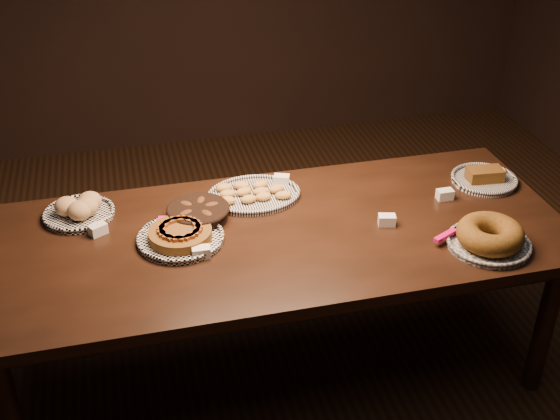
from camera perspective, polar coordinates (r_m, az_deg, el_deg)
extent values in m
plane|color=black|center=(3.33, -0.22, -12.62)|extent=(5.00, 5.00, 0.00)
cube|color=black|center=(2.88, -0.25, -2.18)|extent=(2.40, 1.00, 0.05)
cylinder|color=black|center=(2.82, -20.94, -15.58)|extent=(0.08, 0.08, 0.70)
cylinder|color=black|center=(3.22, 20.74, -8.70)|extent=(0.08, 0.08, 0.70)
cylinder|color=black|center=(3.39, -20.01, -6.31)|extent=(0.08, 0.08, 0.70)
cylinder|color=black|center=(3.73, 14.69, -1.58)|extent=(0.08, 0.08, 0.70)
torus|color=white|center=(2.82, -8.09, -2.16)|extent=(0.35, 0.35, 0.02)
cylinder|color=#4B290F|center=(2.82, -8.11, -1.96)|extent=(0.32, 0.32, 0.04)
cube|color=#53280E|center=(2.79, -6.77, -1.57)|extent=(0.05, 0.09, 0.01)
cube|color=#53280E|center=(2.82, -6.84, -1.15)|extent=(0.05, 0.09, 0.01)
cube|color=#53280E|center=(2.85, -7.33, -0.85)|extent=(0.08, 0.08, 0.01)
cube|color=#53280E|center=(2.86, -8.06, -0.75)|extent=(0.09, 0.04, 0.01)
cube|color=#53280E|center=(2.85, -8.82, -0.89)|extent=(0.09, 0.06, 0.01)
cube|color=#53280E|center=(2.83, -9.37, -1.22)|extent=(0.07, 0.08, 0.01)
cube|color=#53280E|center=(2.80, -9.55, -1.65)|extent=(0.03, 0.09, 0.01)
cube|color=#53280E|center=(2.77, -9.28, -2.03)|extent=(0.07, 0.09, 0.01)
cube|color=#53280E|center=(2.75, -8.64, -2.26)|extent=(0.09, 0.06, 0.01)
cube|color=#53280E|center=(2.75, -7.83, -2.23)|extent=(0.09, 0.03, 0.01)
cube|color=#53280E|center=(2.76, -7.13, -1.98)|extent=(0.08, 0.07, 0.01)
cube|color=#E70B71|center=(2.93, -8.69, -0.65)|extent=(0.12, 0.04, 0.02)
cube|color=silver|center=(2.93, -6.14, -0.53)|extent=(0.15, 0.05, 0.00)
torus|color=black|center=(3.09, -2.14, 1.36)|extent=(0.33, 0.33, 0.02)
ellipsoid|color=#A3652F|center=(3.03, -4.28, 0.79)|extent=(0.08, 0.06, 0.03)
ellipsoid|color=#A3652F|center=(3.03, -2.57, 0.89)|extent=(0.08, 0.05, 0.03)
ellipsoid|color=#A3652F|center=(3.05, -1.35, 1.10)|extent=(0.07, 0.05, 0.03)
ellipsoid|color=#A3652F|center=(3.06, 0.26, 1.22)|extent=(0.08, 0.06, 0.03)
ellipsoid|color=#A3652F|center=(3.08, -4.28, 1.34)|extent=(0.07, 0.05, 0.03)
ellipsoid|color=#A3652F|center=(3.09, -2.95, 1.51)|extent=(0.08, 0.06, 0.03)
ellipsoid|color=#A3652F|center=(3.09, -1.56, 1.53)|extent=(0.07, 0.05, 0.03)
ellipsoid|color=#A3652F|center=(3.11, -0.28, 1.74)|extent=(0.08, 0.06, 0.03)
ellipsoid|color=#A3652F|center=(3.13, -4.57, 1.84)|extent=(0.07, 0.05, 0.03)
ellipsoid|color=#A3652F|center=(3.14, -3.17, 2.01)|extent=(0.08, 0.06, 0.03)
ellipsoid|color=#A3652F|center=(3.14, -1.60, 2.08)|extent=(0.08, 0.06, 0.03)
torus|color=black|center=(2.88, 16.61, -2.51)|extent=(0.33, 0.33, 0.02)
torus|color=brown|center=(2.86, 16.72, -1.88)|extent=(0.31, 0.31, 0.09)
cube|color=#E70B71|center=(2.86, 13.29, -2.02)|extent=(0.12, 0.07, 0.02)
cube|color=silver|center=(2.96, 14.83, -1.17)|extent=(0.15, 0.10, 0.00)
cylinder|color=black|center=(2.95, -6.66, -0.26)|extent=(0.28, 0.28, 0.06)
torus|color=black|center=(2.94, -6.68, 0.07)|extent=(0.26, 0.26, 0.02)
ellipsoid|color=black|center=(2.95, -5.56, 0.29)|extent=(0.08, 0.06, 0.04)
ellipsoid|color=black|center=(2.99, -6.44, 0.63)|extent=(0.07, 0.09, 0.04)
ellipsoid|color=black|center=(2.97, -7.61, 0.34)|extent=(0.09, 0.09, 0.04)
ellipsoid|color=black|center=(2.91, -7.64, -0.38)|extent=(0.09, 0.07, 0.04)
ellipsoid|color=black|center=(2.89, -5.96, -0.43)|extent=(0.08, 0.09, 0.04)
torus|color=white|center=(3.07, -16.04, -0.18)|extent=(0.30, 0.30, 0.02)
ellipsoid|color=#9C7848|center=(3.06, -16.95, 0.29)|extent=(0.10, 0.10, 0.08)
ellipsoid|color=#9C7848|center=(3.08, -15.20, 0.70)|extent=(0.10, 0.10, 0.08)
ellipsoid|color=#9C7848|center=(3.02, -15.97, -0.05)|extent=(0.10, 0.10, 0.08)
ellipsoid|color=#9C7848|center=(3.04, -15.47, 0.25)|extent=(0.10, 0.10, 0.08)
torus|color=black|center=(3.34, 16.27, 2.49)|extent=(0.30, 0.30, 0.02)
cube|color=#4B290F|center=(3.33, 16.32, 2.80)|extent=(0.17, 0.10, 0.06)
cube|color=white|center=(2.72, -6.42, -3.43)|extent=(0.07, 0.05, 0.04)
cube|color=white|center=(3.19, 0.12, 2.47)|extent=(0.08, 0.07, 0.04)
cube|color=white|center=(2.93, 8.68, -0.82)|extent=(0.08, 0.06, 0.04)
cube|color=white|center=(2.93, -14.58, -1.53)|extent=(0.08, 0.07, 0.04)
cube|color=white|center=(3.16, 13.26, 1.24)|extent=(0.07, 0.05, 0.04)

